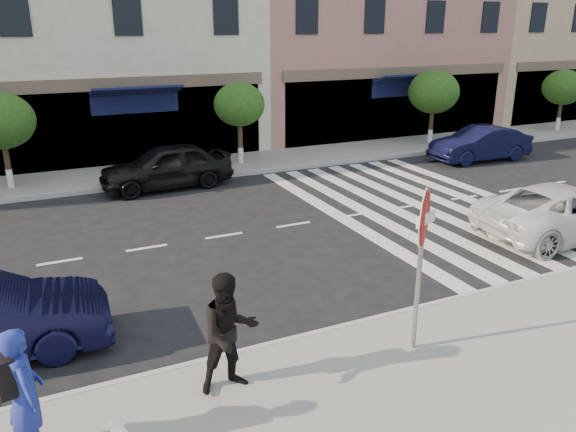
% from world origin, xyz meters
% --- Properties ---
extents(ground, '(120.00, 120.00, 0.00)m').
position_xyz_m(ground, '(0.00, 0.00, 0.00)').
color(ground, black).
rests_on(ground, ground).
extents(sidewalk_near, '(60.00, 4.50, 0.15)m').
position_xyz_m(sidewalk_near, '(0.00, -3.75, 0.07)').
color(sidewalk_near, gray).
rests_on(sidewalk_near, ground).
extents(sidewalk_far, '(60.00, 3.00, 0.15)m').
position_xyz_m(sidewalk_far, '(0.00, 11.00, 0.07)').
color(sidewalk_far, gray).
rests_on(sidewalk_far, ground).
extents(building_centre, '(11.00, 9.00, 11.00)m').
position_xyz_m(building_centre, '(-0.50, 17.00, 5.50)').
color(building_centre, beige).
rests_on(building_centre, ground).
extents(building_east_far, '(12.00, 9.00, 12.00)m').
position_xyz_m(building_east_far, '(24.00, 17.00, 6.00)').
color(building_east_far, '#D5AF89').
rests_on(building_east_far, ground).
extents(street_tree_wb, '(2.10, 2.10, 3.06)m').
position_xyz_m(street_tree_wb, '(-5.00, 10.80, 2.31)').
color(street_tree_wb, '#473323').
rests_on(street_tree_wb, sidewalk_far).
extents(street_tree_c, '(1.90, 1.90, 3.04)m').
position_xyz_m(street_tree_c, '(3.00, 10.80, 2.36)').
color(street_tree_c, '#473323').
rests_on(street_tree_c, sidewalk_far).
extents(street_tree_ea, '(2.20, 2.20, 3.19)m').
position_xyz_m(street_tree_ea, '(12.00, 10.80, 2.39)').
color(street_tree_ea, '#473323').
rests_on(street_tree_ea, sidewalk_far).
extents(street_tree_eb, '(2.00, 2.00, 2.94)m').
position_xyz_m(street_tree_eb, '(20.00, 10.80, 2.22)').
color(street_tree_eb, '#473323').
rests_on(street_tree_eb, sidewalk_far).
extents(stop_sign, '(0.92, 0.38, 2.76)m').
position_xyz_m(stop_sign, '(1.04, -2.62, 2.13)').
color(stop_sign, gray).
rests_on(stop_sign, sidewalk_near).
extents(photographer, '(0.53, 0.71, 1.77)m').
position_xyz_m(photographer, '(-4.71, -2.60, 1.03)').
color(photographer, navy).
rests_on(photographer, sidewalk_near).
extents(walker, '(0.89, 0.70, 1.81)m').
position_xyz_m(walker, '(-2.04, -2.34, 1.06)').
color(walker, black).
rests_on(walker, sidewalk_near).
extents(car_near_right, '(4.94, 2.43, 1.35)m').
position_xyz_m(car_near_right, '(8.00, 0.30, 0.67)').
color(car_near_right, white).
rests_on(car_near_right, ground).
extents(car_far_mid, '(4.43, 2.02, 1.47)m').
position_xyz_m(car_far_mid, '(-0.26, 9.10, 0.74)').
color(car_far_mid, black).
rests_on(car_far_mid, ground).
extents(car_far_right, '(4.19, 1.60, 1.37)m').
position_xyz_m(car_far_right, '(12.02, 7.72, 0.68)').
color(car_far_right, black).
rests_on(car_far_right, ground).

